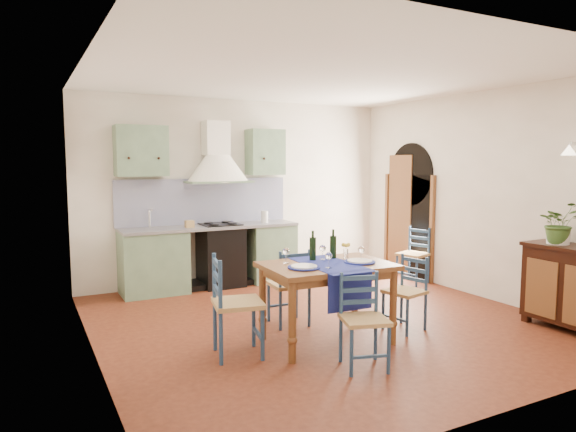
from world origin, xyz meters
The scene contains 13 objects.
floor centered at (0.00, 0.00, 0.00)m, with size 5.00×5.00×0.00m, color #44190E.
back_wall centered at (-0.47, 2.29, 1.05)m, with size 5.00×0.96×2.80m.
right_wall centered at (2.50, 0.28, 1.34)m, with size 0.26×5.00×2.80m.
left_wall centered at (-2.50, 0.00, 1.40)m, with size 0.04×5.00×2.80m, color white.
ceiling centered at (0.00, 0.00, 2.80)m, with size 5.00×5.00×0.01m, color silver.
dining_table centered at (-0.32, -0.61, 0.72)m, with size 1.32×1.00×1.13m.
chair_near centered at (-0.38, -1.31, 0.44)m, with size 0.49×0.49×0.84m.
chair_far centered at (-0.41, 0.06, 0.45)m, with size 0.44×0.44×0.88m.
chair_left centered at (-1.31, -0.53, 0.50)m, with size 0.53×0.53×0.97m.
chair_right centered at (0.66, -0.67, 0.42)m, with size 0.45×0.45×0.81m.
chair_spare centered at (2.23, 0.98, 0.44)m, with size 0.50×0.50×0.85m.
sideboard centered at (2.26, -1.55, 0.51)m, with size 0.50×1.05×0.94m.
potted_plant centered at (2.25, -1.35, 1.17)m, with size 0.43×0.37×0.47m, color #355A24.
Camera 1 is at (-3.06, -4.97, 1.84)m, focal length 32.00 mm.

